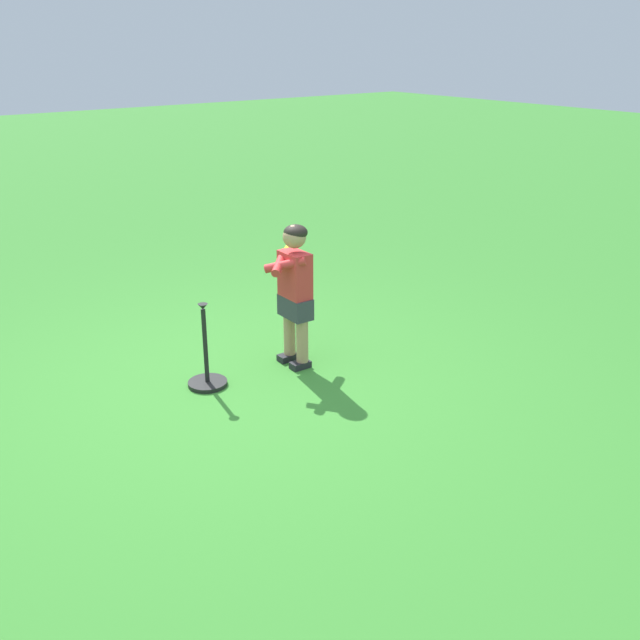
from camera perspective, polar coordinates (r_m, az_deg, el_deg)
ground_plane at (r=5.26m, az=-6.62°, el=-4.93°), size 40.00×40.00×0.00m
child_batter at (r=5.30m, az=-2.06°, el=3.00°), size 0.51×0.53×1.08m
batting_tee at (r=5.21m, az=-8.89°, el=-4.06°), size 0.28×0.28×0.62m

